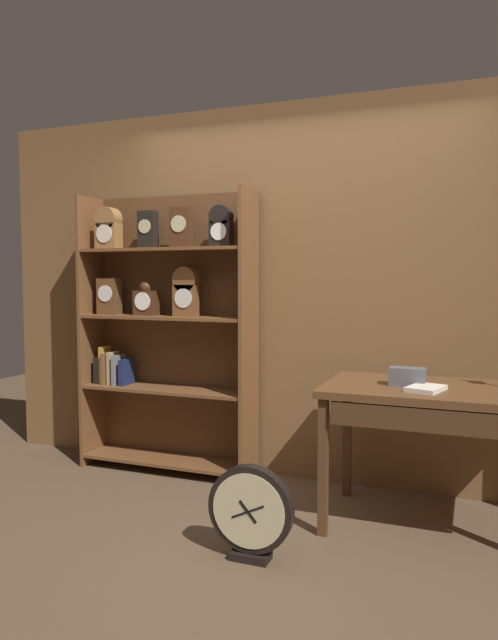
{
  "coord_description": "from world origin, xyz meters",
  "views": [
    {
      "loc": [
        1.14,
        -2.54,
        1.4
      ],
      "look_at": [
        -0.1,
        0.63,
        1.16
      ],
      "focal_mm": 32.79,
      "sensor_mm": 36.0,
      "label": 1
    }
  ],
  "objects_px": {
    "bookshelf": "(163,323)",
    "round_clock_large": "(250,512)",
    "toolbox_small": "(407,377)",
    "open_repair_manual": "(426,388)",
    "workbench": "(442,405)"
  },
  "relations": [
    {
      "from": "workbench",
      "to": "toolbox_small",
      "type": "height_order",
      "value": "toolbox_small"
    },
    {
      "from": "bookshelf",
      "to": "open_repair_manual",
      "type": "xyz_separation_m",
      "value": [
        1.87,
        -0.48,
        -0.26
      ]
    },
    {
      "from": "bookshelf",
      "to": "round_clock_large",
      "type": "relative_size",
      "value": 4.18
    },
    {
      "from": "toolbox_small",
      "to": "open_repair_manual",
      "type": "height_order",
      "value": "toolbox_small"
    },
    {
      "from": "workbench",
      "to": "open_repair_manual",
      "type": "distance_m",
      "value": 0.17
    },
    {
      "from": "toolbox_small",
      "to": "open_repair_manual",
      "type": "xyz_separation_m",
      "value": [
        0.11,
        -0.12,
        -0.04
      ]
    },
    {
      "from": "toolbox_small",
      "to": "round_clock_large",
      "type": "height_order",
      "value": "toolbox_small"
    },
    {
      "from": "open_repair_manual",
      "to": "round_clock_large",
      "type": "xyz_separation_m",
      "value": [
        -0.78,
        -0.59,
        -0.57
      ]
    },
    {
      "from": "bookshelf",
      "to": "toolbox_small",
      "type": "height_order",
      "value": "bookshelf"
    },
    {
      "from": "round_clock_large",
      "to": "workbench",
      "type": "bearing_deg",
      "value": 38.97
    },
    {
      "from": "bookshelf",
      "to": "round_clock_large",
      "type": "xyz_separation_m",
      "value": [
        1.09,
        -1.07,
        -0.83
      ]
    },
    {
      "from": "bookshelf",
      "to": "toolbox_small",
      "type": "xyz_separation_m",
      "value": [
        1.76,
        -0.37,
        -0.23
      ]
    },
    {
      "from": "workbench",
      "to": "toolbox_small",
      "type": "bearing_deg",
      "value": 176.04
    },
    {
      "from": "open_repair_manual",
      "to": "round_clock_large",
      "type": "distance_m",
      "value": 1.13
    },
    {
      "from": "bookshelf",
      "to": "round_clock_large",
      "type": "distance_m",
      "value": 1.74
    }
  ]
}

